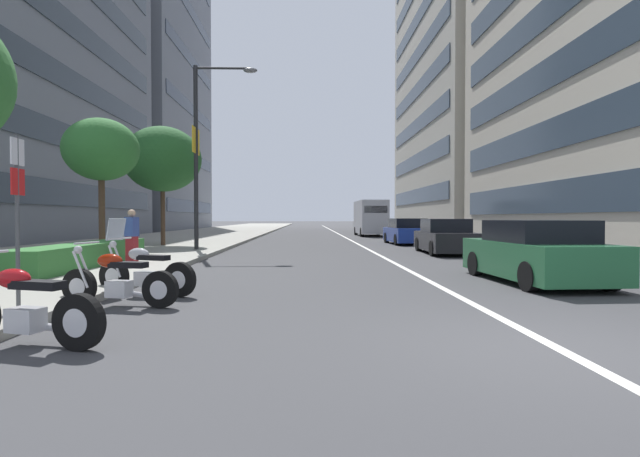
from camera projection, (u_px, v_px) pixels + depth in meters
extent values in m
plane|color=#3A3A3D|center=(566.00, 352.00, 5.32)|extent=(400.00, 400.00, 0.00)
cube|color=gray|center=(187.00, 237.00, 35.00)|extent=(160.00, 10.31, 0.15)
cube|color=silver|center=(342.00, 236.00, 40.30)|extent=(110.00, 0.16, 0.01)
cylinder|color=black|center=(79.00, 322.00, 5.39)|extent=(0.30, 0.66, 0.65)
cylinder|color=silver|center=(79.00, 322.00, 5.39)|extent=(0.22, 0.35, 0.32)
cube|color=silver|center=(26.00, 320.00, 5.59)|extent=(0.36, 0.44, 0.28)
cube|color=black|center=(38.00, 285.00, 5.54)|extent=(0.40, 0.68, 0.10)
ellipsoid|color=#AD1116|center=(14.00, 279.00, 5.63)|extent=(0.36, 0.51, 0.24)
cylinder|color=silver|center=(55.00, 328.00, 5.66)|extent=(0.28, 0.68, 0.16)
cylinder|color=black|center=(79.00, 287.00, 8.27)|extent=(0.27, 0.63, 0.62)
cylinder|color=silver|center=(79.00, 287.00, 8.27)|extent=(0.20, 0.33, 0.31)
cylinder|color=black|center=(160.00, 289.00, 7.93)|extent=(0.27, 0.63, 0.62)
cylinder|color=silver|center=(160.00, 289.00, 7.93)|extent=(0.20, 0.33, 0.31)
cube|color=silver|center=(119.00, 289.00, 8.10)|extent=(0.34, 0.43, 0.28)
cube|color=black|center=(128.00, 265.00, 8.05)|extent=(0.37, 0.67, 0.10)
ellipsoid|color=#991E0A|center=(110.00, 261.00, 8.12)|extent=(0.34, 0.50, 0.24)
cylinder|color=silver|center=(80.00, 269.00, 8.17)|extent=(0.12, 0.32, 0.64)
cylinder|color=silver|center=(86.00, 269.00, 8.31)|extent=(0.12, 0.32, 0.64)
cylinder|color=silver|center=(87.00, 243.00, 8.21)|extent=(0.59, 0.18, 0.04)
sphere|color=silver|center=(78.00, 250.00, 8.26)|extent=(0.14, 0.14, 0.14)
cylinder|color=silver|center=(139.00, 295.00, 8.18)|extent=(0.25, 0.69, 0.16)
cylinder|color=black|center=(114.00, 276.00, 9.57)|extent=(0.36, 0.66, 0.67)
cylinder|color=silver|center=(114.00, 276.00, 9.57)|extent=(0.24, 0.36, 0.33)
cylinder|color=black|center=(180.00, 280.00, 9.03)|extent=(0.36, 0.66, 0.67)
cylinder|color=silver|center=(180.00, 280.00, 9.03)|extent=(0.24, 0.36, 0.33)
cube|color=silver|center=(146.00, 279.00, 9.30)|extent=(0.38, 0.45, 0.28)
cube|color=black|center=(153.00, 258.00, 9.23)|extent=(0.44, 0.68, 0.10)
ellipsoid|color=#B2B2B7|center=(139.00, 254.00, 9.35)|extent=(0.39, 0.52, 0.24)
cylinder|color=silver|center=(114.00, 261.00, 9.47)|extent=(0.16, 0.31, 0.64)
cylinder|color=silver|center=(120.00, 261.00, 9.60)|extent=(0.16, 0.31, 0.64)
cylinder|color=silver|center=(120.00, 238.00, 9.49)|extent=(0.57, 0.25, 0.04)
sphere|color=silver|center=(113.00, 244.00, 9.56)|extent=(0.14, 0.14, 0.14)
cube|color=#B2BCC6|center=(116.00, 229.00, 9.52)|extent=(0.45, 0.27, 0.44)
cylinder|color=silver|center=(163.00, 284.00, 9.34)|extent=(0.33, 0.67, 0.16)
cube|color=#236038|center=(535.00, 259.00, 11.10)|extent=(4.25, 2.06, 0.80)
cube|color=black|center=(538.00, 231.00, 11.00)|extent=(2.26, 1.82, 0.50)
cylinder|color=black|center=(476.00, 264.00, 12.42)|extent=(0.63, 0.25, 0.62)
cylinder|color=black|center=(539.00, 263.00, 12.54)|extent=(0.63, 0.25, 0.62)
cylinder|color=black|center=(530.00, 277.00, 9.68)|extent=(0.63, 0.25, 0.62)
cylinder|color=black|center=(610.00, 276.00, 9.80)|extent=(0.63, 0.25, 0.62)
cube|color=black|center=(446.00, 241.00, 20.05)|extent=(4.55, 2.03, 0.76)
cube|color=black|center=(445.00, 225.00, 20.08)|extent=(2.13, 1.78, 0.55)
cylinder|color=black|center=(419.00, 244.00, 21.54)|extent=(0.63, 0.25, 0.62)
cylinder|color=black|center=(456.00, 244.00, 21.52)|extent=(0.63, 0.25, 0.62)
cylinder|color=black|center=(433.00, 248.00, 18.59)|extent=(0.63, 0.25, 0.62)
cylinder|color=black|center=(477.00, 248.00, 18.56)|extent=(0.63, 0.25, 0.62)
cube|color=navy|center=(406.00, 235.00, 27.25)|extent=(4.20, 2.02, 0.79)
cube|color=black|center=(407.00, 223.00, 27.03)|extent=(2.30, 1.80, 0.53)
cylinder|color=black|center=(387.00, 238.00, 28.57)|extent=(0.63, 0.24, 0.62)
cylinder|color=black|center=(415.00, 238.00, 28.67)|extent=(0.63, 0.24, 0.62)
cylinder|color=black|center=(397.00, 240.00, 25.84)|extent=(0.63, 0.24, 0.62)
cylinder|color=black|center=(428.00, 240.00, 25.95)|extent=(0.63, 0.24, 0.62)
cube|color=#B7B7BC|center=(370.00, 217.00, 39.58)|extent=(5.82, 2.22, 2.68)
cube|color=black|center=(376.00, 209.00, 36.69)|extent=(0.07, 1.78, 0.56)
cylinder|color=black|center=(356.00, 231.00, 41.53)|extent=(0.72, 0.27, 0.72)
cylinder|color=black|center=(378.00, 231.00, 41.61)|extent=(0.72, 0.27, 0.72)
cylinder|color=black|center=(362.00, 232.00, 37.60)|extent=(0.72, 0.27, 0.72)
cylinder|color=black|center=(386.00, 232.00, 37.68)|extent=(0.72, 0.27, 0.72)
cylinder|color=#47494C|center=(17.00, 221.00, 7.18)|extent=(0.06, 0.06, 2.59)
cube|color=silver|center=(17.00, 152.00, 7.16)|extent=(0.32, 0.02, 0.40)
cube|color=red|center=(18.00, 182.00, 7.17)|extent=(0.32, 0.02, 0.40)
cylinder|color=#232326|center=(196.00, 158.00, 20.41)|extent=(0.18, 0.18, 7.83)
cylinder|color=#232326|center=(223.00, 68.00, 20.35)|extent=(0.10, 2.33, 0.10)
ellipsoid|color=slate|center=(250.00, 70.00, 20.39)|extent=(0.44, 0.60, 0.20)
cube|color=gold|center=(194.00, 139.00, 20.04)|extent=(0.56, 0.03, 1.10)
cube|color=gold|center=(198.00, 142.00, 20.74)|extent=(0.56, 0.03, 1.10)
cube|color=#337033|center=(84.00, 255.00, 13.45)|extent=(6.63, 1.10, 0.63)
cylinder|color=#473323|center=(102.00, 216.00, 17.23)|extent=(0.22, 0.22, 2.82)
ellipsoid|color=#2D6B2D|center=(101.00, 149.00, 17.18)|extent=(2.63, 2.63, 2.23)
cylinder|color=#473323|center=(163.00, 216.00, 23.61)|extent=(0.22, 0.22, 2.83)
ellipsoid|color=#265B28|center=(162.00, 159.00, 23.55)|extent=(3.77, 3.77, 3.20)
cube|color=maroon|center=(132.00, 250.00, 13.86)|extent=(0.35, 0.28, 0.81)
cube|color=#33478C|center=(132.00, 227.00, 13.85)|extent=(0.43, 0.31, 0.56)
sphere|color=tan|center=(132.00, 213.00, 13.84)|extent=(0.22, 0.22, 0.22)
cube|color=#384756|center=(570.00, 196.00, 20.79)|extent=(25.38, 0.08, 1.50)
cube|color=#384756|center=(571.00, 128.00, 20.72)|extent=(25.38, 0.08, 1.50)
cube|color=#384756|center=(571.00, 59.00, 20.66)|extent=(25.38, 0.08, 1.50)
cube|color=#B7B2A3|center=(511.00, 7.00, 49.88)|extent=(25.59, 19.55, 47.11)
cube|color=#384756|center=(416.00, 196.00, 50.07)|extent=(23.03, 0.08, 1.50)
cube|color=#384756|center=(417.00, 161.00, 49.99)|extent=(23.03, 0.08, 1.50)
cube|color=#384756|center=(417.00, 126.00, 49.90)|extent=(23.03, 0.08, 1.50)
cube|color=#384756|center=(417.00, 90.00, 49.82)|extent=(23.03, 0.08, 1.50)
cube|color=#384756|center=(417.00, 55.00, 49.74)|extent=(23.03, 0.08, 1.50)
cube|color=#384756|center=(417.00, 19.00, 49.66)|extent=(23.03, 0.08, 1.50)
cube|color=#2D3842|center=(72.00, 194.00, 30.30)|extent=(28.51, 0.08, 1.50)
cube|color=#2D3842|center=(71.00, 138.00, 30.22)|extent=(28.51, 0.08, 1.50)
cube|color=#2D3842|center=(70.00, 81.00, 30.14)|extent=(28.51, 0.08, 1.50)
cube|color=#2D3842|center=(70.00, 23.00, 30.06)|extent=(28.51, 0.08, 1.50)
cube|color=slate|center=(112.00, 88.00, 61.58)|extent=(25.30, 20.53, 36.59)
cube|color=#232D3D|center=(193.00, 207.00, 62.19)|extent=(22.77, 0.08, 1.50)
cube|color=#232D3D|center=(192.00, 158.00, 62.05)|extent=(22.77, 0.08, 1.50)
cube|color=#232D3D|center=(192.00, 110.00, 61.91)|extent=(22.77, 0.08, 1.50)
cube|color=#232D3D|center=(192.00, 61.00, 61.77)|extent=(22.77, 0.08, 1.50)
cube|color=#232D3D|center=(192.00, 12.00, 61.63)|extent=(22.77, 0.08, 1.50)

